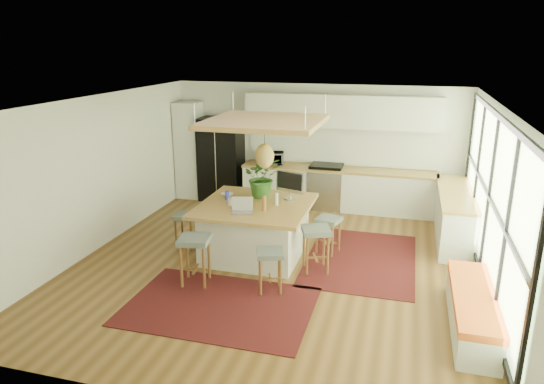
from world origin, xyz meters
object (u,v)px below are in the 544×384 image
(stool_left_side, at_px, (186,229))
(monitor, at_px, (290,185))
(microwave, at_px, (273,157))
(island_plant, at_px, (262,181))
(island, at_px, (255,230))
(laptop, at_px, (242,206))
(stool_near_right, at_px, (270,269))
(fridge, at_px, (222,160))
(stool_right_back, at_px, (328,234))
(stool_near_left, at_px, (195,262))
(stool_right_front, at_px, (316,250))

(stool_left_side, xyz_separation_m, monitor, (1.79, 0.46, 0.83))
(microwave, distance_m, island_plant, 2.49)
(island, bearing_deg, laptop, -97.83)
(stool_near_right, bearing_deg, fridge, 119.46)
(fridge, relative_size, stool_right_back, 2.93)
(monitor, bearing_deg, fridge, 150.13)
(monitor, bearing_deg, laptop, -103.30)
(stool_near_left, bearing_deg, island_plant, 72.20)
(stool_near_left, xyz_separation_m, laptop, (0.49, 0.78, 0.70))
(laptop, distance_m, monitor, 1.10)
(island, distance_m, monitor, 0.98)
(microwave, bearing_deg, stool_left_side, -120.94)
(laptop, bearing_deg, stool_near_left, -136.16)
(microwave, bearing_deg, stool_near_right, -90.80)
(stool_right_front, height_order, stool_right_back, stool_right_front)
(stool_right_front, distance_m, laptop, 1.39)
(stool_near_left, bearing_deg, stool_right_front, 28.86)
(stool_right_front, xyz_separation_m, stool_right_back, (0.08, 0.77, 0.00))
(stool_left_side, height_order, laptop, laptop)
(stool_right_back, distance_m, monitor, 1.09)
(stool_right_back, relative_size, laptop, 1.83)
(laptop, bearing_deg, stool_left_side, 145.26)
(stool_near_left, bearing_deg, monitor, 58.19)
(island, xyz_separation_m, microwave, (-0.49, 2.90, 0.63))
(stool_near_left, relative_size, laptop, 2.13)
(stool_near_right, height_order, microwave, microwave)
(island, height_order, island_plant, island_plant)
(stool_near_left, relative_size, stool_near_right, 1.18)
(fridge, bearing_deg, stool_near_right, -60.93)
(stool_near_left, height_order, stool_right_front, stool_near_left)
(stool_near_left, bearing_deg, fridge, 105.55)
(stool_left_side, distance_m, island_plant, 1.62)
(stool_near_right, bearing_deg, island, 116.44)
(monitor, distance_m, island_plant, 0.51)
(fridge, xyz_separation_m, stool_left_side, (0.44, -2.95, -0.57))
(island_plant, bearing_deg, stool_left_side, -159.31)
(island, bearing_deg, stool_right_back, 19.30)
(island_plant, bearing_deg, laptop, -93.76)
(island, bearing_deg, fridge, 120.66)
(island, bearing_deg, stool_near_right, -63.56)
(stool_near_left, distance_m, stool_near_right, 1.16)
(stool_right_front, bearing_deg, fridge, 131.14)
(stool_right_front, height_order, microwave, microwave)
(island_plant, bearing_deg, monitor, -2.28)
(stool_right_front, xyz_separation_m, island_plant, (-1.13, 0.80, 0.86))
(monitor, bearing_deg, stool_near_left, -103.60)
(fridge, height_order, island, fridge)
(stool_near_right, height_order, monitor, monitor)
(stool_right_front, xyz_separation_m, monitor, (-0.62, 0.78, 0.83))
(island, xyz_separation_m, laptop, (-0.07, -0.49, 0.58))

